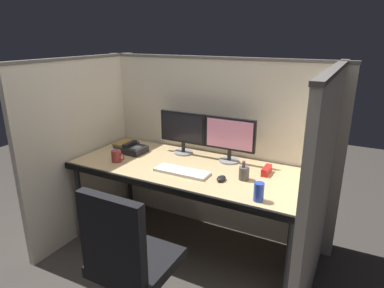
{
  "coord_description": "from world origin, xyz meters",
  "views": [
    {
      "loc": [
        1.17,
        -1.88,
        1.74
      ],
      "look_at": [
        0.0,
        0.35,
        0.92
      ],
      "focal_mm": 31.28,
      "sensor_mm": 36.0,
      "label": 1
    }
  ],
  "objects": [
    {
      "name": "monitor_left",
      "position": [
        -0.2,
        0.57,
        0.96
      ],
      "size": [
        0.43,
        0.17,
        0.37
      ],
      "color": "gray",
      "rests_on": "desk"
    },
    {
      "name": "book_stack",
      "position": [
        -0.77,
        0.48,
        0.76
      ],
      "size": [
        0.15,
        0.21,
        0.05
      ],
      "color": "#1E478C",
      "rests_on": "desk"
    },
    {
      "name": "monitor_right",
      "position": [
        0.23,
        0.57,
        0.96
      ],
      "size": [
        0.43,
        0.17,
        0.37
      ],
      "color": "gray",
      "rests_on": "desk"
    },
    {
      "name": "keyboard_main",
      "position": [
        0.01,
        0.17,
        0.75
      ],
      "size": [
        0.43,
        0.15,
        0.02
      ],
      "primitive_type": "cube",
      "color": "silver",
      "rests_on": "desk"
    },
    {
      "name": "cubicle_partition_left",
      "position": [
        -0.99,
        0.2,
        0.79
      ],
      "size": [
        0.06,
        1.41,
        1.57
      ],
      "color": "beige",
      "rests_on": "ground"
    },
    {
      "name": "cubicle_partition_right",
      "position": [
        0.99,
        0.2,
        0.79
      ],
      "size": [
        0.06,
        1.41,
        1.57
      ],
      "color": "beige",
      "rests_on": "ground"
    },
    {
      "name": "cubicle_partition_rear",
      "position": [
        0.0,
        0.74,
        0.79
      ],
      "size": [
        2.21,
        0.06,
        1.57
      ],
      "color": "beige",
      "rests_on": "ground"
    },
    {
      "name": "computer_mouse",
      "position": [
        0.33,
        0.18,
        0.76
      ],
      "size": [
        0.06,
        0.1,
        0.04
      ],
      "color": "black",
      "rests_on": "desk"
    },
    {
      "name": "office_chair",
      "position": [
        0.11,
        -0.61,
        0.36
      ],
      "size": [
        0.52,
        0.52,
        0.97
      ],
      "rotation": [
        0.0,
        0.0,
        0.08
      ],
      "color": "black",
      "rests_on": "ground"
    },
    {
      "name": "desk",
      "position": [
        0.0,
        0.29,
        0.69
      ],
      "size": [
        1.9,
        0.8,
        0.74
      ],
      "color": "tan",
      "rests_on": "ground"
    },
    {
      "name": "desk_phone",
      "position": [
        -0.59,
        0.37,
        0.77
      ],
      "size": [
        0.17,
        0.19,
        0.09
      ],
      "color": "black",
      "rests_on": "desk"
    },
    {
      "name": "ground_plane",
      "position": [
        0.0,
        0.0,
        0.0
      ],
      "size": [
        8.0,
        8.0,
        0.0
      ],
      "primitive_type": "plane",
      "color": "#423D38"
    },
    {
      "name": "soda_can",
      "position": [
        0.66,
        0.01,
        0.8
      ],
      "size": [
        0.07,
        0.07,
        0.12
      ],
      "primitive_type": "cylinder",
      "color": "#263FB2",
      "rests_on": "desk"
    },
    {
      "name": "red_stapler",
      "position": [
        0.58,
        0.46,
        0.77
      ],
      "size": [
        0.04,
        0.15,
        0.06
      ],
      "primitive_type": "cube",
      "color": "red",
      "rests_on": "desk"
    },
    {
      "name": "pen_cup",
      "position": [
        0.47,
        0.28,
        0.79
      ],
      "size": [
        0.08,
        0.08,
        0.15
      ],
      "color": "#4C4742",
      "rests_on": "desk"
    },
    {
      "name": "coffee_mug",
      "position": [
        -0.59,
        0.13,
        0.79
      ],
      "size": [
        0.13,
        0.08,
        0.09
      ],
      "color": "#993333",
      "rests_on": "desk"
    }
  ]
}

